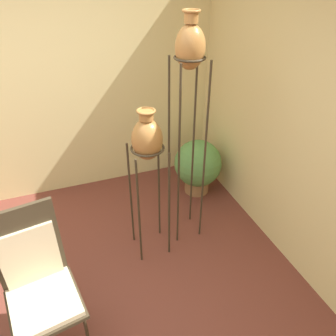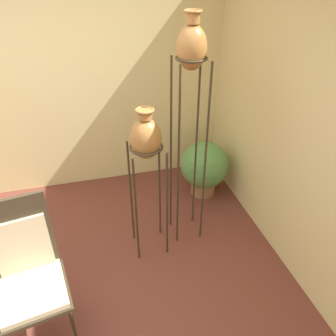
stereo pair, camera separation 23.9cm
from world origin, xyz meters
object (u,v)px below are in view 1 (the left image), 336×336
vase_stand_tall (190,61)px  chair (37,280)px  vase_stand_medium (147,143)px  potted_plant (198,165)px

vase_stand_tall → chair: bearing=-152.0°
vase_stand_tall → vase_stand_medium: vase_stand_tall is taller
potted_plant → chair: bearing=-143.6°
chair → potted_plant: 2.30m
vase_stand_medium → chair: (-1.00, -0.64, -0.54)m
vase_stand_tall → chair: vase_stand_tall is taller
vase_stand_medium → potted_plant: (0.83, 0.71, -0.82)m
vase_stand_tall → potted_plant: size_ratio=3.15×
chair → potted_plant: (1.84, 1.35, -0.27)m
vase_stand_tall → vase_stand_medium: (-0.41, -0.11, -0.61)m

